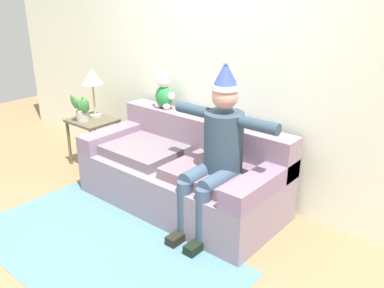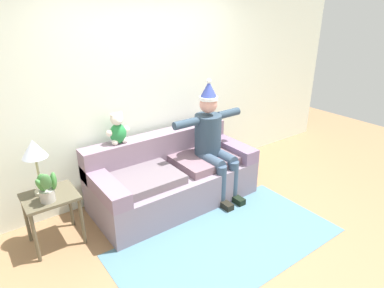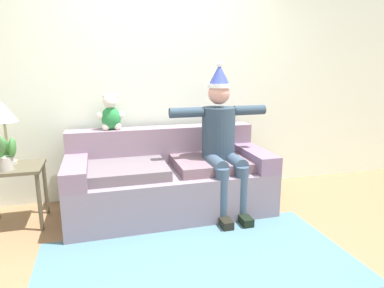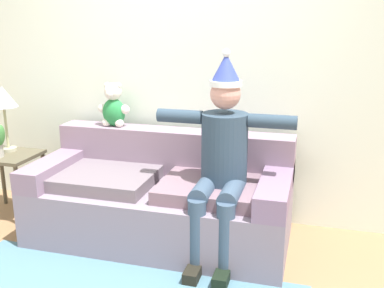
{
  "view_description": "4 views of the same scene",
  "coord_description": "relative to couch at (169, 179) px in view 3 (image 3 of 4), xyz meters",
  "views": [
    {
      "loc": [
        2.42,
        -1.76,
        2.06
      ],
      "look_at": [
        0.17,
        0.92,
        0.69
      ],
      "focal_mm": 38.43,
      "sensor_mm": 36.0,
      "label": 1
    },
    {
      "loc": [
        -2.0,
        -2.15,
        2.34
      ],
      "look_at": [
        0.2,
        0.84,
        0.77
      ],
      "focal_mm": 31.21,
      "sensor_mm": 36.0,
      "label": 2
    },
    {
      "loc": [
        -0.67,
        -2.27,
        1.46
      ],
      "look_at": [
        0.22,
        0.87,
        0.71
      ],
      "focal_mm": 31.43,
      "sensor_mm": 36.0,
      "label": 3
    },
    {
      "loc": [
        1.14,
        -2.19,
        1.71
      ],
      "look_at": [
        0.28,
        0.89,
        0.82
      ],
      "focal_mm": 42.06,
      "sensor_mm": 36.0,
      "label": 4
    }
  ],
  "objects": [
    {
      "name": "table_lamp",
      "position": [
        -1.49,
        0.1,
        0.71
      ],
      "size": [
        0.24,
        0.24,
        0.58
      ],
      "color": "#B4B093",
      "rests_on": "side_table"
    },
    {
      "name": "potted_plant",
      "position": [
        -1.48,
        -0.09,
        0.4
      ],
      "size": [
        0.23,
        0.24,
        0.35
      ],
      "color": "#B1ADA4",
      "rests_on": "side_table"
    },
    {
      "name": "couch",
      "position": [
        0.0,
        0.0,
        0.0
      ],
      "size": [
        2.02,
        0.94,
        0.82
      ],
      "color": "gray",
      "rests_on": "ground_plane"
    },
    {
      "name": "back_wall",
      "position": [
        0.0,
        0.55,
        1.03
      ],
      "size": [
        7.0,
        0.1,
        2.7
      ],
      "primitive_type": "cube",
      "color": "white",
      "rests_on": "ground_plane"
    },
    {
      "name": "ground_plane",
      "position": [
        0.0,
        -1.0,
        -0.32
      ],
      "size": [
        10.0,
        10.0,
        0.0
      ],
      "primitive_type": "plane",
      "color": "#956E4A"
    },
    {
      "name": "teddy_bear",
      "position": [
        -0.54,
        0.3,
        0.66
      ],
      "size": [
        0.29,
        0.17,
        0.38
      ],
      "color": "#298843",
      "rests_on": "couch"
    },
    {
      "name": "side_table",
      "position": [
        -1.45,
        0.01,
        0.15
      ],
      "size": [
        0.51,
        0.45,
        0.57
      ],
      "color": "brown",
      "rests_on": "ground_plane"
    },
    {
      "name": "area_rug",
      "position": [
        0.0,
        -1.07,
        -0.32
      ],
      "size": [
        2.4,
        1.25,
        0.01
      ],
      "primitive_type": "cube",
      "color": "slate",
      "rests_on": "ground_plane"
    },
    {
      "name": "person_seated",
      "position": [
        0.52,
        -0.16,
        0.44
      ],
      "size": [
        1.02,
        0.77,
        1.52
      ],
      "color": "#2E4254",
      "rests_on": "ground_plane"
    }
  ]
}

